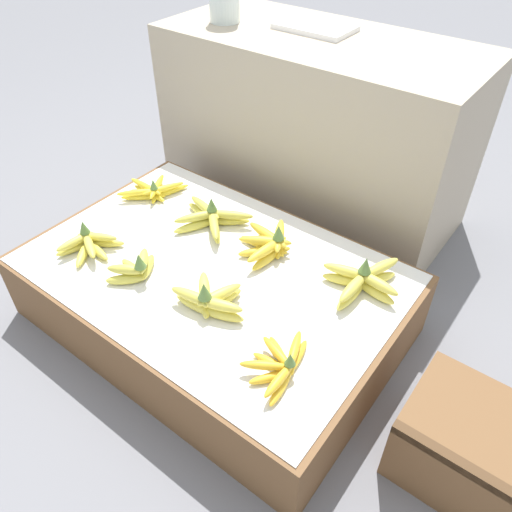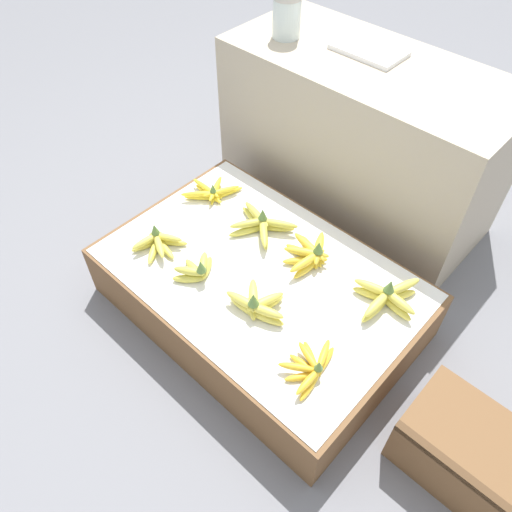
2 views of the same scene
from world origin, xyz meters
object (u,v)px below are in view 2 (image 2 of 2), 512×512
at_px(banana_bunch_front_right, 311,367).
at_px(banana_bunch_middle_left, 212,192).
at_px(banana_bunch_middle_right, 387,297).
at_px(glass_jar, 287,16).
at_px(banana_bunch_middle_midright, 310,254).
at_px(wooden_crate, 463,448).
at_px(foam_tray_white, 369,50).
at_px(banana_bunch_front_midright, 257,305).
at_px(banana_bunch_front_left, 158,243).
at_px(banana_bunch_middle_midleft, 261,225).
at_px(banana_bunch_front_midleft, 197,270).

xyz_separation_m(banana_bunch_front_right, banana_bunch_middle_left, (-0.79, 0.35, 0.00)).
distance_m(banana_bunch_middle_right, glass_jar, 1.16).
bearing_deg(banana_bunch_middle_midright, banana_bunch_middle_right, 3.75).
relative_size(banana_bunch_middle_left, banana_bunch_middle_right, 0.88).
bearing_deg(banana_bunch_middle_right, glass_jar, 150.69).
relative_size(wooden_crate, foam_tray_white, 1.32).
bearing_deg(foam_tray_white, banana_bunch_front_midright, -72.64).
distance_m(wooden_crate, glass_jar, 1.66).
bearing_deg(banana_bunch_middle_midright, banana_bunch_middle_left, -179.61).
bearing_deg(banana_bunch_front_left, banana_bunch_front_right, -0.95).
height_order(wooden_crate, banana_bunch_front_left, banana_bunch_front_left).
bearing_deg(banana_bunch_middle_midleft, banana_bunch_middle_right, 3.33).
height_order(wooden_crate, foam_tray_white, foam_tray_white).
bearing_deg(banana_bunch_front_left, banana_bunch_middle_midleft, 56.64).
xyz_separation_m(banana_bunch_middle_right, glass_jar, (-0.91, 0.51, 0.50)).
relative_size(wooden_crate, banana_bunch_front_midright, 1.64).
xyz_separation_m(banana_bunch_front_midleft, banana_bunch_middle_midleft, (0.01, 0.32, -0.00)).
bearing_deg(banana_bunch_middle_left, banana_bunch_middle_midright, 0.39).
bearing_deg(banana_bunch_middle_midleft, banana_bunch_middle_midright, 2.76).
xyz_separation_m(banana_bunch_front_midright, banana_bunch_middle_midright, (-0.01, 0.30, -0.00)).
xyz_separation_m(banana_bunch_front_midleft, foam_tray_white, (-0.04, 0.98, 0.43)).
height_order(banana_bunch_middle_left, banana_bunch_middle_midleft, banana_bunch_middle_midleft).
height_order(banana_bunch_middle_midleft, glass_jar, glass_jar).
relative_size(wooden_crate, glass_jar, 2.18).
height_order(banana_bunch_middle_left, banana_bunch_middle_midright, banana_bunch_middle_midright).
xyz_separation_m(wooden_crate, foam_tray_white, (-1.03, 0.83, 0.59)).
distance_m(banana_bunch_middle_left, banana_bunch_middle_midleft, 0.28).
height_order(banana_bunch_front_midright, glass_jar, glass_jar).
bearing_deg(banana_bunch_front_midright, banana_bunch_front_right, -10.90).
relative_size(banana_bunch_front_midright, banana_bunch_middle_midright, 0.92).
bearing_deg(glass_jar, banana_bunch_middle_midleft, -55.73).
relative_size(banana_bunch_front_right, banana_bunch_middle_midleft, 0.84).
height_order(banana_bunch_front_midright, banana_bunch_middle_right, banana_bunch_front_midright).
bearing_deg(banana_bunch_middle_midright, banana_bunch_middle_midleft, -177.24).
relative_size(banana_bunch_front_left, foam_tray_white, 0.66).
height_order(banana_bunch_middle_left, banana_bunch_middle_right, banana_bunch_middle_right).
xyz_separation_m(banana_bunch_front_right, banana_bunch_middle_midright, (-0.28, 0.35, 0.01)).
height_order(wooden_crate, banana_bunch_middle_midright, banana_bunch_middle_midright).
bearing_deg(banana_bunch_front_left, banana_bunch_middle_midright, 37.08).
height_order(banana_bunch_front_midleft, banana_bunch_front_midright, banana_bunch_front_midright).
xyz_separation_m(wooden_crate, banana_bunch_front_right, (-0.46, -0.17, 0.15)).
xyz_separation_m(banana_bunch_front_right, banana_bunch_middle_midleft, (-0.52, 0.34, 0.01)).
relative_size(banana_bunch_front_midright, banana_bunch_middle_right, 0.84).
bearing_deg(banana_bunch_middle_midright, banana_bunch_front_left, -142.92).
height_order(wooden_crate, banana_bunch_front_midright, banana_bunch_front_midright).
distance_m(banana_bunch_front_right, banana_bunch_middle_right, 0.37).
height_order(wooden_crate, glass_jar, glass_jar).
xyz_separation_m(banana_bunch_middle_midright, banana_bunch_middle_right, (0.31, 0.02, 0.00)).
bearing_deg(wooden_crate, glass_jar, 152.24).
distance_m(banana_bunch_front_left, foam_tray_white, 1.09).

